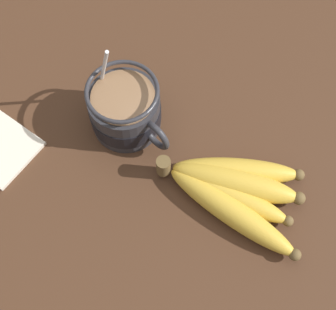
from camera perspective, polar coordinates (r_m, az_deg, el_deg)
The scene contains 3 objects.
table at distance 68.55cm, azimuth -2.63°, elevation -0.89°, with size 105.04×105.04×3.02cm.
coffee_mug at distance 66.67cm, azimuth -5.20°, elevation 5.44°, with size 14.64×10.23×15.44cm.
banana_bunch at distance 63.85cm, azimuth 7.93°, elevation -4.21°, with size 22.12×14.93×4.22cm.
Camera 1 is at (22.00, -17.85, 63.93)cm, focal length 50.00 mm.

